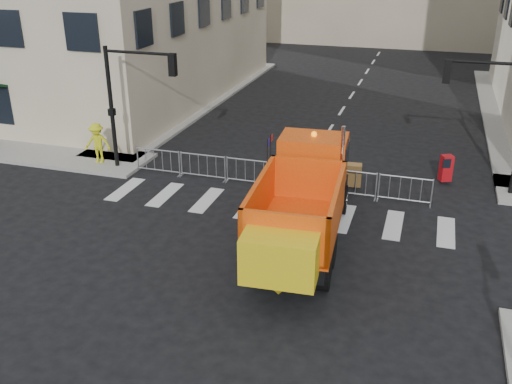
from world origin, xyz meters
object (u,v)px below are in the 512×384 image
(plow_truck, at_px, (303,200))
(cop_b, at_px, (299,174))
(cop_a, at_px, (316,175))
(newspaper_box, at_px, (446,168))
(cop_c, at_px, (298,175))
(worker, at_px, (98,143))

(plow_truck, distance_m, cop_b, 4.18)
(cop_a, bearing_deg, newspaper_box, -175.18)
(plow_truck, bearing_deg, cop_a, 1.36)
(cop_a, distance_m, cop_c, 0.74)
(cop_a, bearing_deg, worker, -30.63)
(plow_truck, xyz_separation_m, worker, (-10.44, 4.57, -0.63))
(cop_a, distance_m, cop_b, 0.69)
(cop_a, xyz_separation_m, worker, (-10.07, 0.60, 0.08))
(cop_a, distance_m, worker, 10.09)
(plow_truck, bearing_deg, cop_b, 10.94)
(plow_truck, relative_size, newspaper_box, 9.06)
(cop_a, xyz_separation_m, cop_c, (-0.73, 0.00, -0.12))
(cop_a, relative_size, cop_b, 1.05)
(plow_truck, distance_m, cop_c, 4.20)
(cop_a, xyz_separation_m, cop_b, (-0.69, 0.00, -0.05))
(cop_b, relative_size, cop_c, 1.08)
(worker, xyz_separation_m, newspaper_box, (14.94, 2.45, -0.37))
(cop_b, bearing_deg, cop_c, 1.66)
(cop_c, bearing_deg, cop_a, 144.77)
(cop_b, height_order, worker, worker)
(cop_b, height_order, newspaper_box, cop_b)
(cop_c, relative_size, worker, 0.94)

